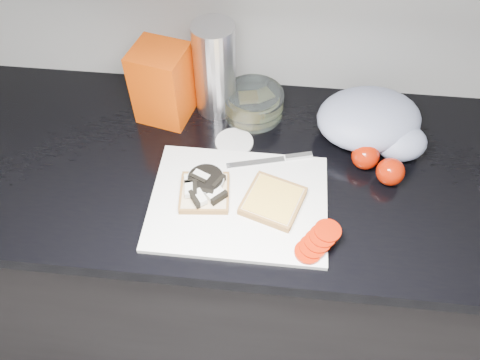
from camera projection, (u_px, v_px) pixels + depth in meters
name	position (u px, v px, depth m)	size (l,w,h in m)	color
base_cabinet	(272.00, 259.00, 1.51)	(3.50, 0.60, 0.86)	black
countertop	(282.00, 171.00, 1.16)	(3.50, 0.64, 0.04)	black
cutting_board	(239.00, 202.00, 1.07)	(0.40, 0.30, 0.01)	white
bread_left	(204.00, 191.00, 1.06)	(0.13, 0.13, 0.04)	#F9E0B0
bread_right	(273.00, 201.00, 1.05)	(0.16, 0.16, 0.02)	#F9E0B0
tomato_slices	(318.00, 241.00, 0.98)	(0.11, 0.12, 0.02)	#A61903
knife	(280.00, 159.00, 1.13)	(0.21, 0.07, 0.01)	#B0B0B4
seed_tub	(206.00, 183.00, 1.08)	(0.09, 0.09, 0.04)	#A5AAAA
tub_lid	(234.00, 142.00, 1.18)	(0.10, 0.10, 0.01)	silver
glass_bowl	(253.00, 103.00, 1.23)	(0.16, 0.16, 0.07)	silver
bread_bag	(163.00, 84.00, 1.18)	(0.13, 0.12, 0.20)	#EE3903
steel_canister	(215.00, 70.00, 1.17)	(0.11, 0.11, 0.25)	silver
grocery_bag	(373.00, 122.00, 1.16)	(0.30, 0.26, 0.11)	#949CB7
whole_tomatoes	(378.00, 164.00, 1.10)	(0.12, 0.11, 0.07)	#A61903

